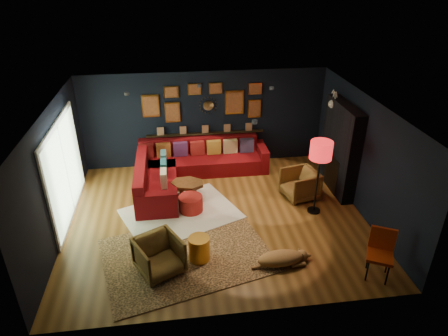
{
  "coord_description": "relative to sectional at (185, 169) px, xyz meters",
  "views": [
    {
      "loc": [
        -0.83,
        -7.35,
        5.15
      ],
      "look_at": [
        0.2,
        0.3,
        1.08
      ],
      "focal_mm": 32.0,
      "sensor_mm": 36.0,
      "label": 1
    }
  ],
  "objects": [
    {
      "name": "deer_head",
      "position": [
        3.75,
        -0.41,
        1.73
      ],
      "size": [
        0.5,
        0.28,
        0.45
      ],
      "color": "white",
      "rests_on": "fireplace"
    },
    {
      "name": "room_walls",
      "position": [
        0.61,
        -1.81,
        1.27
      ],
      "size": [
        6.5,
        6.5,
        6.5
      ],
      "color": "black",
      "rests_on": "ground"
    },
    {
      "name": "fireplace",
      "position": [
        3.71,
        -0.91,
        0.7
      ],
      "size": [
        0.31,
        1.6,
        2.2
      ],
      "color": "black",
      "rests_on": "ground"
    },
    {
      "name": "coffee_table",
      "position": [
        0.01,
        -0.91,
        0.03
      ],
      "size": [
        0.94,
        0.8,
        0.4
      ],
      "rotation": [
        0.0,
        0.0,
        -0.27
      ],
      "color": "brown",
      "rests_on": "shag_rug"
    },
    {
      "name": "dog",
      "position": [
        1.61,
        -3.52,
        -0.11
      ],
      "size": [
        1.24,
        0.66,
        0.38
      ],
      "primitive_type": null,
      "rotation": [
        0.0,
        0.0,
        0.06
      ],
      "color": "#B0854C",
      "rests_on": "leopard_rug"
    },
    {
      "name": "gold_stool",
      "position": [
        0.11,
        -3.16,
        -0.07
      ],
      "size": [
        0.41,
        0.41,
        0.51
      ],
      "primitive_type": "cylinder",
      "color": "#C68A2E",
      "rests_on": "ground"
    },
    {
      "name": "armchair_right",
      "position": [
        2.69,
        -1.21,
        0.07
      ],
      "size": [
        0.85,
        0.89,
        0.78
      ],
      "primitive_type": "imported",
      "rotation": [
        0.0,
        0.0,
        -1.36
      ],
      "color": "#C48C3D",
      "rests_on": "ground"
    },
    {
      "name": "floor",
      "position": [
        0.61,
        -1.81,
        -0.32
      ],
      "size": [
        6.5,
        6.5,
        0.0
      ],
      "primitive_type": "plane",
      "color": "brown",
      "rests_on": "ground"
    },
    {
      "name": "sectional",
      "position": [
        0.0,
        0.0,
        0.0
      ],
      "size": [
        3.41,
        2.69,
        0.86
      ],
      "color": "maroon",
      "rests_on": "ground"
    },
    {
      "name": "sliding_door",
      "position": [
        -2.6,
        -1.21,
        0.78
      ],
      "size": [
        0.06,
        2.8,
        2.2
      ],
      "color": "white",
      "rests_on": "ground"
    },
    {
      "name": "armchair_left",
      "position": [
        -0.63,
        -3.38,
        0.07
      ],
      "size": [
        1.0,
        0.98,
        0.78
      ],
      "primitive_type": "imported",
      "rotation": [
        0.0,
        0.0,
        0.49
      ],
      "color": "#C48C3D",
      "rests_on": "ground"
    },
    {
      "name": "shag_rug",
      "position": [
        -0.19,
        -1.59,
        -0.31
      ],
      "size": [
        2.91,
        2.56,
        0.03
      ],
      "primitive_type": "cube",
      "rotation": [
        0.0,
        0.0,
        0.4
      ],
      "color": "white",
      "rests_on": "ground"
    },
    {
      "name": "pouf",
      "position": [
        0.05,
        -1.49,
        -0.11
      ],
      "size": [
        0.55,
        0.55,
        0.36
      ],
      "primitive_type": "cylinder",
      "color": "maroon",
      "rests_on": "shag_rug"
    },
    {
      "name": "ledge",
      "position": [
        0.61,
        0.87,
        0.6
      ],
      "size": [
        3.2,
        0.12,
        0.04
      ],
      "primitive_type": "cube",
      "color": "black",
      "rests_on": "room_walls"
    },
    {
      "name": "orange_chair",
      "position": [
        3.3,
        -3.97,
        0.24
      ],
      "size": [
        0.6,
        0.6,
        0.95
      ],
      "rotation": [
        0.0,
        0.0,
        -0.48
      ],
      "color": "black",
      "rests_on": "ground"
    },
    {
      "name": "leopard_rug",
      "position": [
        -0.12,
        -3.01,
        -0.31
      ],
      "size": [
        3.6,
        2.96,
        0.02
      ],
      "primitive_type": "cube",
      "rotation": [
        0.0,
        0.0,
        0.25
      ],
      "color": "tan",
      "rests_on": "ground"
    },
    {
      "name": "ceiling_spots",
      "position": [
        0.61,
        -1.01,
        2.24
      ],
      "size": [
        3.3,
        2.5,
        0.06
      ],
      "color": "black",
      "rests_on": "room_walls"
    },
    {
      "name": "gallery_wall",
      "position": [
        0.6,
        0.91,
        1.48
      ],
      "size": [
        3.15,
        0.04,
        1.02
      ],
      "color": "#C68A2E",
      "rests_on": "room_walls"
    },
    {
      "name": "sunburst_mirror",
      "position": [
        0.71,
        0.91,
        1.38
      ],
      "size": [
        0.47,
        0.16,
        0.47
      ],
      "color": "silver",
      "rests_on": "room_walls"
    },
    {
      "name": "floor_lamp",
      "position": [
        2.84,
        -1.86,
        1.15
      ],
      "size": [
        0.48,
        0.48,
        1.75
      ],
      "color": "black",
      "rests_on": "ground"
    }
  ]
}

